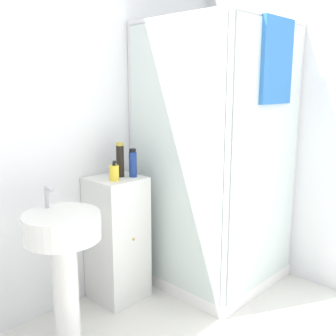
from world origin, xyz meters
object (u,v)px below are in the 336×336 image
(shampoo_bottle_tall_black, at_px, (120,160))
(shampoo_bottle_blue, at_px, (133,163))
(soap_dispenser, at_px, (114,173))
(sink, at_px, (63,250))

(shampoo_bottle_tall_black, distance_m, shampoo_bottle_blue, 0.09)
(shampoo_bottle_tall_black, bearing_deg, soap_dispenser, -148.62)
(shampoo_bottle_tall_black, bearing_deg, shampoo_bottle_blue, -47.83)
(soap_dispenser, bearing_deg, shampoo_bottle_blue, -0.34)
(shampoo_bottle_blue, bearing_deg, sink, -166.80)
(sink, distance_m, soap_dispenser, 0.63)
(shampoo_bottle_tall_black, xyz_separation_m, shampoo_bottle_blue, (0.06, -0.07, -0.02))
(soap_dispenser, bearing_deg, sink, -162.62)
(shampoo_bottle_blue, bearing_deg, soap_dispenser, 179.66)
(soap_dispenser, distance_m, shampoo_bottle_blue, 0.17)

